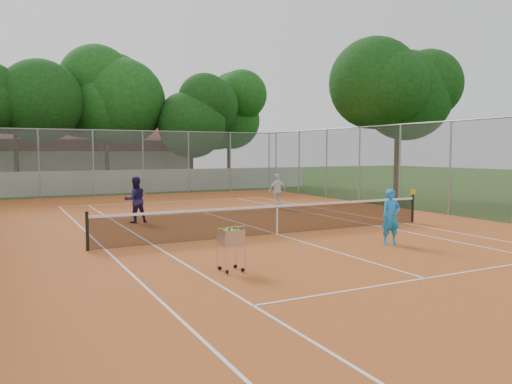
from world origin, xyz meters
name	(u,v)px	position (x,y,z in m)	size (l,w,h in m)	color
ground	(277,235)	(0.00, 0.00, 0.00)	(120.00, 120.00, 0.00)	#1A3D10
court_pad	(277,235)	(0.00, 0.00, 0.01)	(18.00, 34.00, 0.02)	#B35722
court_lines	(277,234)	(0.00, 0.00, 0.02)	(10.98, 23.78, 0.01)	white
tennis_net	(277,219)	(0.00, 0.00, 0.51)	(11.88, 0.10, 0.98)	black
perimeter_fence	(277,174)	(0.00, 0.00, 2.00)	(18.00, 34.00, 4.00)	slate
boundary_wall	(136,181)	(0.00, 19.00, 0.75)	(26.00, 0.30, 1.50)	silver
clubhouse	(82,158)	(-2.00, 29.00, 2.20)	(16.40, 9.00, 4.40)	beige
tropical_trees	(124,119)	(0.00, 22.00, 5.00)	(29.00, 19.00, 10.00)	black
player_near	(391,217)	(2.07, -3.06, 0.83)	(0.59, 0.39, 1.62)	#1A86DE
player_far_left	(135,200)	(-3.46, 4.77, 0.89)	(0.85, 0.66, 1.74)	#1A1745
player_far_right	(278,191)	(3.65, 6.39, 0.85)	(0.98, 0.41, 1.66)	silver
ball_hopper	(231,248)	(-3.42, -3.93, 0.55)	(0.51, 0.51, 1.06)	#B6B7BE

